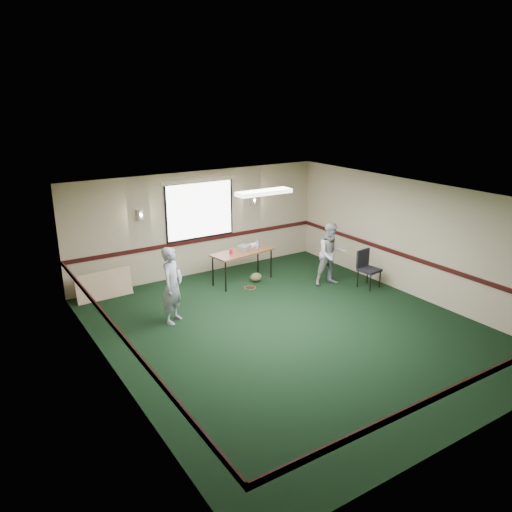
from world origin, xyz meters
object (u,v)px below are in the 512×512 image
conference_chair (367,265)px  person_left (172,285)px  person_right (331,254)px  projector (244,247)px  folding_table (242,253)px

conference_chair → person_left: 4.86m
conference_chair → person_right: person_right is taller
conference_chair → person_right: size_ratio=0.59×
projector → conference_chair: bearing=-72.4°
conference_chair → person_left: person_left is taller
projector → conference_chair: size_ratio=0.33×
folding_table → person_left: bearing=-161.6°
person_right → person_left: bearing=-168.5°
folding_table → projector: 0.19m
projector → person_right: bearing=-72.5°
projector → person_left: person_left is taller
person_left → person_right: person_left is taller
projector → person_left: bearing=177.2°
folding_table → person_right: bearing=-46.1°
folding_table → person_right: person_right is taller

